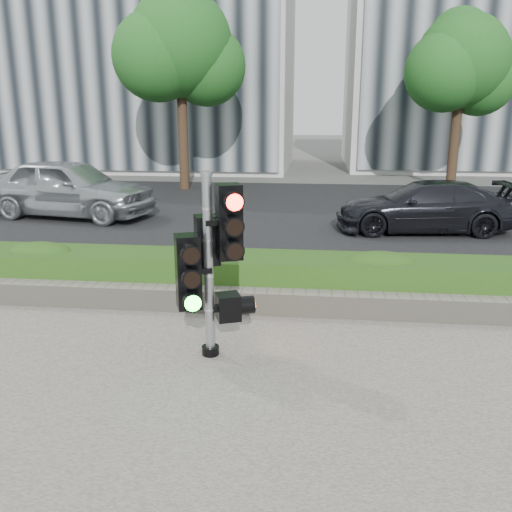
{
  "coord_description": "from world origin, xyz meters",
  "views": [
    {
      "loc": [
        0.49,
        -5.61,
        2.95
      ],
      "look_at": [
        -0.21,
        0.6,
        1.25
      ],
      "focal_mm": 38.0,
      "sensor_mm": 36.0,
      "label": 1
    }
  ],
  "objects": [
    {
      "name": "ground",
      "position": [
        0.0,
        0.0,
        0.0
      ],
      "size": [
        120.0,
        120.0,
        0.0
      ],
      "primitive_type": "plane",
      "color": "#51514C",
      "rests_on": "ground"
    },
    {
      "name": "road",
      "position": [
        0.0,
        10.0,
        0.01
      ],
      "size": [
        60.0,
        13.0,
        0.02
      ],
      "primitive_type": "cube",
      "color": "black",
      "rests_on": "ground"
    },
    {
      "name": "curb",
      "position": [
        0.0,
        3.15,
        0.06
      ],
      "size": [
        60.0,
        0.25,
        0.12
      ],
      "primitive_type": "cube",
      "color": "gray",
      "rests_on": "ground"
    },
    {
      "name": "stone_wall",
      "position": [
        0.0,
        1.9,
        0.2
      ],
      "size": [
        12.0,
        0.32,
        0.34
      ],
      "primitive_type": "cube",
      "color": "gray",
      "rests_on": "sidewalk"
    },
    {
      "name": "hedge",
      "position": [
        0.0,
        2.55,
        0.37
      ],
      "size": [
        12.0,
        1.0,
        0.68
      ],
      "primitive_type": "cube",
      "color": "#4E7E26",
      "rests_on": "sidewalk"
    },
    {
      "name": "building_left",
      "position": [
        -9.0,
        23.0,
        7.5
      ],
      "size": [
        16.0,
        9.0,
        15.0
      ],
      "primitive_type": "cube",
      "color": "#B7B7B2",
      "rests_on": "ground"
    },
    {
      "name": "tree_left",
      "position": [
        -4.52,
        14.56,
        5.04
      ],
      "size": [
        4.61,
        4.03,
        7.34
      ],
      "color": "black",
      "rests_on": "ground"
    },
    {
      "name": "tree_right",
      "position": [
        5.48,
        15.55,
        4.48
      ],
      "size": [
        4.1,
        3.58,
        6.53
      ],
      "color": "black",
      "rests_on": "ground"
    },
    {
      "name": "traffic_signal",
      "position": [
        -0.73,
        0.45,
        1.27
      ],
      "size": [
        0.82,
        0.72,
        2.25
      ],
      "rotation": [
        0.0,
        0.0,
        0.37
      ],
      "color": "black",
      "rests_on": "sidewalk"
    },
    {
      "name": "car_silver",
      "position": [
        -6.35,
        8.7,
        0.84
      ],
      "size": [
        5.06,
        2.73,
        1.63
      ],
      "primitive_type": "imported",
      "rotation": [
        0.0,
        0.0,
        1.4
      ],
      "color": "#B0B3B7",
      "rests_on": "road"
    },
    {
      "name": "car_dark",
      "position": [
        3.12,
        7.89,
        0.64
      ],
      "size": [
        4.39,
        2.03,
        1.24
      ],
      "primitive_type": "imported",
      "rotation": [
        0.0,
        0.0,
        -1.5
      ],
      "color": "black",
      "rests_on": "road"
    }
  ]
}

